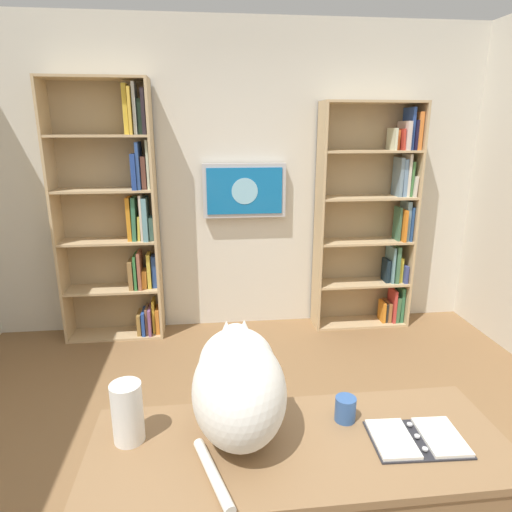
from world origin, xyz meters
TOP-DOWN VIEW (x-y plane):
  - ground at (0.00, 0.00)m, footprint 4.40×4.40m
  - wall_back at (0.00, -2.23)m, footprint 4.52×0.06m
  - bookshelf_left at (-1.24, -2.06)m, footprint 0.88×0.28m
  - bookshelf_right at (1.03, -2.06)m, footprint 0.84×0.28m
  - wall_mounted_tv at (-0.04, -2.15)m, footprint 0.73×0.07m
  - desk at (-0.02, 0.45)m, footprint 1.50×0.56m
  - cat at (0.20, 0.34)m, footprint 0.33×0.58m
  - open_binder at (-0.44, 0.47)m, footprint 0.34×0.24m
  - paper_towel_roll at (0.59, 0.35)m, footprint 0.11×0.11m
  - coffee_mug at (-0.21, 0.32)m, footprint 0.08×0.08m

SIDE VIEW (x-z plane):
  - ground at x=0.00m, z-range -0.04..0.00m
  - desk at x=-0.02m, z-range 0.25..0.97m
  - open_binder at x=-0.44m, z-range 0.72..0.74m
  - coffee_mug at x=-0.21m, z-range 0.72..0.82m
  - paper_towel_roll at x=0.59m, z-range 0.72..0.95m
  - cat at x=0.20m, z-range 0.73..1.12m
  - bookshelf_left at x=-1.24m, z-range 0.00..2.03m
  - bookshelf_right at x=1.03m, z-range -0.01..2.18m
  - wall_mounted_tv at x=-0.04m, z-range 1.04..1.52m
  - wall_back at x=0.00m, z-range 0.00..2.70m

